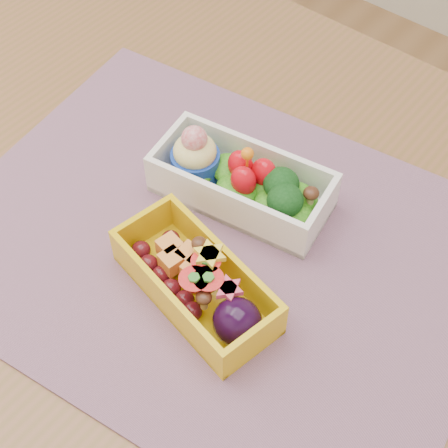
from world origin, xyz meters
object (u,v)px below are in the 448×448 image
Objects in this scene: placemat at (215,246)px; bento_white at (241,181)px; bento_yellow at (198,283)px; table at (205,284)px.

placemat is 0.08m from bento_white.
bento_white is 1.09× the size of bento_yellow.
placemat reaches higher than table.
bento_white is 0.13m from bento_yellow.
bento_white is at bearing 106.61° from placemat.
table is at bearing 167.28° from placemat.
table is 0.15m from bento_yellow.
bento_white reaches higher than placemat.
placemat is 2.97× the size of bento_yellow.
table is 5.93× the size of bento_white.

